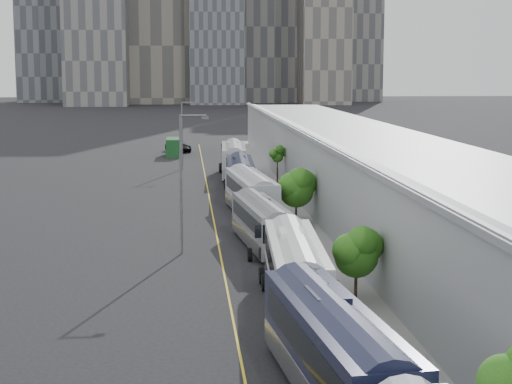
{
  "coord_description": "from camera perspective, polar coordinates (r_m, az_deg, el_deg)",
  "views": [
    {
      "loc": [
        -3.86,
        -12.76,
        12.82
      ],
      "look_at": [
        1.81,
        55.52,
        3.0
      ],
      "focal_mm": 60.0,
      "sensor_mm": 36.0,
      "label": 1
    }
  ],
  "objects": [
    {
      "name": "street_lamp_near",
      "position": [
        59.53,
        -4.86,
        1.16
      ],
      "size": [
        2.04,
        0.22,
        9.79
      ],
      "color": "#59595E",
      "rests_on": "ground"
    },
    {
      "name": "tree_2",
      "position": [
        71.22,
        2.7,
        0.49
      ],
      "size": [
        2.96,
        2.96,
        4.82
      ],
      "color": "black",
      "rests_on": "ground"
    },
    {
      "name": "lane_line",
      "position": [
        69.0,
        -2.71,
        -2.55
      ],
      "size": [
        0.12,
        160.0,
        0.02
      ],
      "primitive_type": "cube",
      "color": "gold",
      "rests_on": "ground"
    },
    {
      "name": "bus_1",
      "position": [
        33.59,
        5.22,
        -11.2
      ],
      "size": [
        4.11,
        14.03,
        4.04
      ],
      "rotation": [
        0.0,
        0.0,
        0.1
      ],
      "color": "#161A33",
      "rests_on": "ground"
    },
    {
      "name": "bus_2",
      "position": [
        46.66,
        2.62,
        -5.68
      ],
      "size": [
        3.42,
        13.65,
        3.96
      ],
      "rotation": [
        0.0,
        0.0,
        -0.05
      ],
      "color": "white",
      "rests_on": "ground"
    },
    {
      "name": "bus_6",
      "position": [
        103.39,
        -1.51,
        1.99
      ],
      "size": [
        3.45,
        14.03,
        4.07
      ],
      "rotation": [
        0.0,
        0.0,
        -0.05
      ],
      "color": "#BBBBBD",
      "rests_on": "ground"
    },
    {
      "name": "shipping_container",
      "position": [
        128.53,
        -5.47,
        2.99
      ],
      "size": [
        2.35,
        6.36,
        2.67
      ],
      "primitive_type": "cube",
      "rotation": [
        0.0,
        0.0,
        -0.01
      ],
      "color": "#14421C",
      "rests_on": "ground"
    },
    {
      "name": "street_lamp_far",
      "position": [
        110.92,
        -4.86,
        4.11
      ],
      "size": [
        2.04,
        0.22,
        8.74
      ],
      "color": "#59595E",
      "rests_on": "ground"
    },
    {
      "name": "sidewalk",
      "position": [
        70.14,
        5.9,
        -2.37
      ],
      "size": [
        10.0,
        170.0,
        0.12
      ],
      "primitive_type": "cube",
      "color": "gray",
      "rests_on": "ground"
    },
    {
      "name": "suv",
      "position": [
        135.13,
        -5.19,
        3.04
      ],
      "size": [
        4.6,
        6.62,
        1.68
      ],
      "primitive_type": "imported",
      "rotation": [
        0.0,
        0.0,
        0.33
      ],
      "color": "black",
      "rests_on": "ground"
    },
    {
      "name": "bus_4",
      "position": [
        75.15,
        -0.34,
        -0.39
      ],
      "size": [
        3.91,
        13.59,
        3.92
      ],
      "rotation": [
        0.0,
        0.0,
        0.09
      ],
      "color": "#B2B7BD",
      "rests_on": "ground"
    },
    {
      "name": "tree_3",
      "position": [
        93.3,
        1.44,
        2.43
      ],
      "size": [
        1.28,
        1.28,
        4.24
      ],
      "color": "black",
      "rests_on": "ground"
    },
    {
      "name": "bus_5",
      "position": [
        88.35,
        -1.06,
        0.87
      ],
      "size": [
        3.16,
        13.19,
        3.83
      ],
      "rotation": [
        0.0,
        0.0,
        -0.04
      ],
      "color": "black",
      "rests_on": "ground"
    },
    {
      "name": "tree_1",
      "position": [
        47.58,
        6.71,
        -3.82
      ],
      "size": [
        2.46,
        2.46,
        4.23
      ],
      "color": "black",
      "rests_on": "ground"
    },
    {
      "name": "bus_3",
      "position": [
        61.91,
        0.4,
        -2.38
      ],
      "size": [
        3.69,
        12.34,
        3.55
      ],
      "rotation": [
        0.0,
        0.0,
        0.1
      ],
      "color": "slate",
      "rests_on": "ground"
    },
    {
      "name": "depot",
      "position": [
        70.44,
        9.13,
        0.46
      ],
      "size": [
        12.45,
        160.4,
        7.2
      ],
      "color": "gray",
      "rests_on": "ground"
    }
  ]
}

